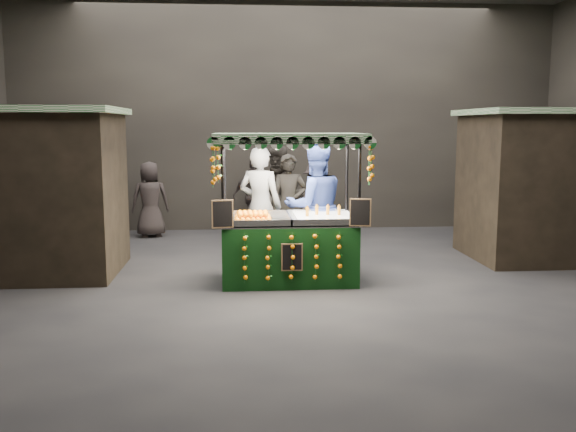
{
  "coord_description": "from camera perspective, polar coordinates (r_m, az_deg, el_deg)",
  "views": [
    {
      "loc": [
        -1.09,
        -8.98,
        2.31
      ],
      "look_at": [
        -0.34,
        0.43,
        0.95
      ],
      "focal_mm": 38.98,
      "sensor_mm": 36.0,
      "label": 1
    }
  ],
  "objects": [
    {
      "name": "shopper_0",
      "position": [
        11.35,
        0.09,
        1.09
      ],
      "size": [
        0.71,
        0.51,
        1.81
      ],
      "rotation": [
        0.0,
        0.0,
        -0.12
      ],
      "color": "#282521",
      "rests_on": "ground"
    },
    {
      "name": "shopper_4",
      "position": [
        13.37,
        -12.45,
        1.49
      ],
      "size": [
        0.86,
        0.64,
        1.58
      ],
      "rotation": [
        0.0,
        0.0,
        3.33
      ],
      "color": "black",
      "rests_on": "ground"
    },
    {
      "name": "market_hall",
      "position": [
        9.1,
        2.41,
        14.95
      ],
      "size": [
        12.1,
        10.1,
        5.05
      ],
      "color": "black",
      "rests_on": "ground"
    },
    {
      "name": "juice_stall",
      "position": [
        9.26,
        0.14,
        -1.91
      ],
      "size": [
        2.28,
        1.34,
        2.21
      ],
      "color": "black",
      "rests_on": "ground"
    },
    {
      "name": "ground",
      "position": [
        9.33,
        2.28,
        -6.14
      ],
      "size": [
        12.0,
        12.0,
        0.0
      ],
      "primitive_type": "plane",
      "color": "black",
      "rests_on": "ground"
    },
    {
      "name": "vendor_grey",
      "position": [
        10.33,
        -2.54,
        0.87
      ],
      "size": [
        0.85,
        0.72,
        1.99
      ],
      "rotation": [
        0.0,
        0.0,
        2.74
      ],
      "color": "slate",
      "rests_on": "ground"
    },
    {
      "name": "neighbour_stall_right",
      "position": [
        11.87,
        23.02,
        2.71
      ],
      "size": [
        3.0,
        2.2,
        2.6
      ],
      "color": "black",
      "rests_on": "ground"
    },
    {
      "name": "shopper_1",
      "position": [
        11.89,
        -0.67,
        1.73
      ],
      "size": [
        1.01,
        0.83,
        1.94
      ],
      "rotation": [
        0.0,
        0.0,
        -0.11
      ],
      "color": "#2B2723",
      "rests_on": "ground"
    },
    {
      "name": "shopper_2",
      "position": [
        13.38,
        -2.96,
        1.83
      ],
      "size": [
        0.99,
        0.44,
        1.65
      ],
      "rotation": [
        0.0,
        0.0,
        3.18
      ],
      "color": "#2D2625",
      "rests_on": "ground"
    },
    {
      "name": "shopper_5",
      "position": [
        13.01,
        20.9,
        1.64
      ],
      "size": [
        1.57,
        1.69,
        1.89
      ],
      "rotation": [
        0.0,
        0.0,
        2.29
      ],
      "color": "#2A2722",
      "rests_on": "ground"
    },
    {
      "name": "neighbour_stall_left",
      "position": [
        10.56,
        -22.84,
        2.11
      ],
      "size": [
        3.0,
        2.2,
        2.6
      ],
      "color": "black",
      "rests_on": "ground"
    },
    {
      "name": "shopper_3",
      "position": [
        13.21,
        2.57,
        1.5
      ],
      "size": [
        1.08,
        1.13,
        1.54
      ],
      "rotation": [
        0.0,
        0.0,
        0.87
      ],
      "color": "#2C2524",
      "rests_on": "ground"
    },
    {
      "name": "vendor_blue",
      "position": [
        10.04,
        2.48,
        0.84
      ],
      "size": [
        1.11,
        0.93,
        2.05
      ],
      "rotation": [
        0.0,
        0.0,
        3.31
      ],
      "color": "navy",
      "rests_on": "ground"
    }
  ]
}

